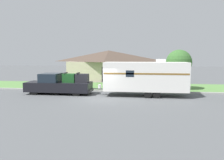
# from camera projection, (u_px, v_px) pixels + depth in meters

# --- Properties ---
(ground_plane) EXTENTS (120.00, 120.00, 0.00)m
(ground_plane) POSITION_uv_depth(u_px,v_px,m) (100.00, 99.00, 18.43)
(ground_plane) COLOR #515456
(curb_strip) EXTENTS (80.00, 0.30, 0.14)m
(curb_strip) POSITION_uv_depth(u_px,v_px,m) (107.00, 91.00, 22.12)
(curb_strip) COLOR #999993
(curb_strip) RESTS_ON ground_plane
(lawn_strip) EXTENTS (80.00, 7.00, 0.03)m
(lawn_strip) POSITION_uv_depth(u_px,v_px,m) (112.00, 86.00, 25.72)
(lawn_strip) COLOR #568442
(lawn_strip) RESTS_ON ground_plane
(house_across_street) EXTENTS (11.92, 6.69, 4.41)m
(house_across_street) POSITION_uv_depth(u_px,v_px,m) (109.00, 65.00, 32.54)
(house_across_street) COLOR beige
(house_across_street) RESTS_ON ground_plane
(pickup_truck) EXTENTS (6.25, 2.08, 2.05)m
(pickup_truck) POSITION_uv_depth(u_px,v_px,m) (59.00, 84.00, 20.69)
(pickup_truck) COLOR black
(pickup_truck) RESTS_ON ground_plane
(travel_trailer) EXTENTS (8.47, 2.28, 3.32)m
(travel_trailer) POSITION_uv_depth(u_px,v_px,m) (145.00, 76.00, 19.53)
(travel_trailer) COLOR black
(travel_trailer) RESTS_ON ground_plane
(mailbox) EXTENTS (0.48, 0.20, 1.36)m
(mailbox) POSITION_uv_depth(u_px,v_px,m) (61.00, 80.00, 23.47)
(mailbox) COLOR brown
(mailbox) RESTS_ON ground_plane
(tree_in_yard) EXTENTS (2.70, 2.70, 4.26)m
(tree_in_yard) POSITION_uv_depth(u_px,v_px,m) (179.00, 62.00, 23.10)
(tree_in_yard) COLOR brown
(tree_in_yard) RESTS_ON ground_plane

